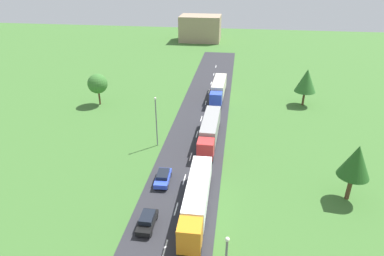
% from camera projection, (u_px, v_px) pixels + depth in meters
% --- Properties ---
extents(road, '(10.00, 140.00, 0.06)m').
position_uv_depth(road, '(187.00, 169.00, 47.94)').
color(road, '#2B2B30').
rests_on(road, ground).
extents(lane_marking_centre, '(0.16, 118.74, 0.01)m').
position_uv_depth(lane_marking_centre, '(181.00, 193.00, 42.90)').
color(lane_marking_centre, white).
rests_on(lane_marking_centre, road).
extents(truck_lead, '(2.68, 14.36, 3.51)m').
position_uv_depth(truck_lead, '(197.00, 198.00, 38.73)').
color(truck_lead, orange).
rests_on(truck_lead, road).
extents(truck_second, '(2.63, 13.61, 3.68)m').
position_uv_depth(truck_second, '(210.00, 130.00, 54.34)').
color(truck_second, red).
rests_on(truck_second, road).
extents(truck_third, '(2.83, 12.77, 3.79)m').
position_uv_depth(truck_third, '(218.00, 89.00, 71.90)').
color(truck_third, blue).
rests_on(truck_third, road).
extents(car_second, '(1.73, 3.95, 1.47)m').
position_uv_depth(car_second, '(147.00, 221.00, 37.13)').
color(car_second, black).
rests_on(car_second, road).
extents(car_third, '(2.00, 4.24, 1.41)m').
position_uv_depth(car_third, '(163.00, 177.00, 44.66)').
color(car_third, blue).
rests_on(car_third, road).
extents(lamppost_second, '(0.36, 0.36, 8.42)m').
position_uv_depth(lamppost_second, '(156.00, 119.00, 52.03)').
color(lamppost_second, slate).
rests_on(lamppost_second, ground).
extents(tree_oak, '(4.29, 4.29, 7.69)m').
position_uv_depth(tree_oak, '(306.00, 81.00, 67.19)').
color(tree_oak, '#513823').
rests_on(tree_oak, ground).
extents(tree_birch, '(4.04, 4.04, 6.58)m').
position_uv_depth(tree_birch, '(98.00, 84.00, 67.82)').
color(tree_birch, '#513823').
rests_on(tree_birch, ground).
extents(tree_maple, '(3.81, 3.81, 7.64)m').
position_uv_depth(tree_maple, '(356.00, 162.00, 39.54)').
color(tree_maple, '#513823').
rests_on(tree_maple, ground).
extents(distant_building, '(14.98, 11.05, 9.26)m').
position_uv_depth(distant_building, '(200.00, 28.00, 124.52)').
color(distant_building, '#9E846B').
rests_on(distant_building, ground).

